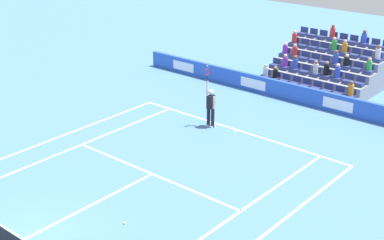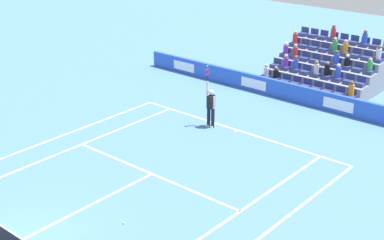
% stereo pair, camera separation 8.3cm
% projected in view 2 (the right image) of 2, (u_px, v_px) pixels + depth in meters
% --- Properties ---
extents(line_baseline, '(10.97, 0.10, 0.01)m').
position_uv_depth(line_baseline, '(238.00, 130.00, 25.02)').
color(line_baseline, white).
rests_on(line_baseline, ground).
extents(line_service, '(8.23, 0.10, 0.01)m').
position_uv_depth(line_service, '(152.00, 174.00, 21.16)').
color(line_service, white).
rests_on(line_service, ground).
extents(line_centre_service, '(0.10, 6.40, 0.01)m').
position_uv_depth(line_centre_service, '(86.00, 207.00, 18.90)').
color(line_centre_service, white).
rests_on(line_centre_service, ground).
extents(line_singles_sideline_left, '(0.10, 11.89, 0.01)m').
position_uv_depth(line_singles_sideline_left, '(73.00, 148.00, 23.31)').
color(line_singles_sideline_left, white).
rests_on(line_singles_sideline_left, ground).
extents(line_singles_sideline_right, '(0.10, 11.89, 0.01)m').
position_uv_depth(line_singles_sideline_right, '(232.00, 217.00, 18.36)').
color(line_singles_sideline_right, white).
rests_on(line_singles_sideline_right, ground).
extents(line_doubles_sideline_left, '(0.10, 11.89, 0.01)m').
position_uv_depth(line_doubles_sideline_left, '(53.00, 139.00, 24.13)').
color(line_doubles_sideline_left, white).
rests_on(line_doubles_sideline_left, ground).
extents(line_doubles_sideline_right, '(0.10, 11.89, 0.01)m').
position_uv_depth(line_doubles_sideline_right, '(267.00, 232.00, 17.54)').
color(line_doubles_sideline_right, white).
rests_on(line_doubles_sideline_right, ground).
extents(line_centre_mark, '(0.10, 0.20, 0.01)m').
position_uv_depth(line_centre_mark, '(236.00, 131.00, 24.95)').
color(line_centre_mark, white).
rests_on(line_centre_mark, ground).
extents(sponsor_barrier, '(19.58, 0.22, 0.91)m').
position_uv_depth(sponsor_barrier, '(295.00, 93.00, 28.26)').
color(sponsor_barrier, blue).
rests_on(sponsor_barrier, ground).
extents(tennis_player, '(0.53, 0.36, 2.85)m').
position_uv_depth(tennis_player, '(211.00, 106.00, 25.05)').
color(tennis_player, black).
rests_on(tennis_player, ground).
extents(stadium_stand, '(5.58, 4.75, 3.03)m').
position_uv_depth(stadium_stand, '(329.00, 70.00, 30.62)').
color(stadium_stand, gray).
rests_on(stadium_stand, ground).
extents(loose_tennis_ball, '(0.07, 0.07, 0.07)m').
position_uv_depth(loose_tennis_ball, '(123.00, 223.00, 17.96)').
color(loose_tennis_ball, '#D1E533').
rests_on(loose_tennis_ball, ground).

